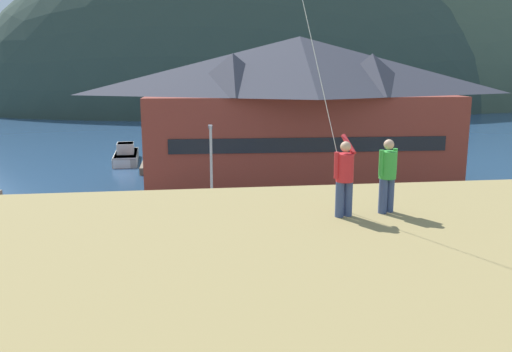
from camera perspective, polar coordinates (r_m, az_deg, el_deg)
The scene contains 18 objects.
ground_plane at distance 23.76m, azimuth -0.75°, elevation -13.03°, with size 600.00×600.00×0.00m, color #66604C.
parking_lot_pad at distance 28.33m, azimuth -2.00°, elevation -8.75°, with size 40.00×20.00×0.10m, color slate.
bay_water at distance 82.08m, azimuth -5.86°, elevation 4.62°, with size 360.00×84.00×0.03m, color navy.
far_hill_west_ridge at distance 134.19m, azimuth -0.13°, elevation 7.37°, with size 134.92×68.89×84.85m, color #2D3D33.
far_hill_east_peak at distance 142.29m, azimuth 10.76°, elevation 7.41°, with size 117.25×57.21×84.00m, color #42513D.
far_hill_center_saddle at distance 160.93m, azimuth 22.79°, elevation 7.18°, with size 85.64×45.99×90.83m, color #3D4C38.
harbor_lodge at distance 44.25m, azimuth 4.64°, elevation 7.26°, with size 26.49×12.44×12.36m.
wharf_dock at distance 55.78m, azimuth -10.36°, elevation 1.55°, with size 3.20×11.08×0.70m.
moored_boat_wharfside at distance 57.70m, azimuth -13.76°, elevation 2.11°, with size 2.70×7.33×2.16m.
moored_boat_outer_mooring at distance 56.64m, azimuth -6.85°, elevation 2.19°, with size 2.39×6.97×2.16m.
moored_boat_inner_slip at distance 57.84m, azimuth -13.80°, elevation 2.13°, with size 2.77×7.61×2.16m.
parked_car_lone_by_shed at distance 23.34m, azimuth 5.19°, elevation -10.70°, with size 4.24×2.13×1.82m.
parked_car_front_row_red at distance 30.86m, azimuth -21.46°, elevation -5.87°, with size 4.31×2.27×1.82m.
parked_car_front_row_end at distance 23.04m, azimuth -18.63°, elevation -11.60°, with size 4.33×2.32×1.82m.
parked_car_back_row_right at distance 33.15m, azimuth 19.43°, elevation -4.54°, with size 4.30×2.26×1.82m.
parking_light_pole at distance 32.61m, azimuth -4.83°, elevation 0.78°, with size 0.24×0.78×6.35m.
person_kite_flyer at distance 12.19m, azimuth 9.49°, elevation 0.02°, with size 0.52×0.70×1.86m.
person_companion at distance 12.73m, azimuth 13.96°, elevation 0.25°, with size 0.51×0.40×1.74m.
Camera 1 is at (-2.60, -21.44, 9.90)m, focal length 37.19 mm.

